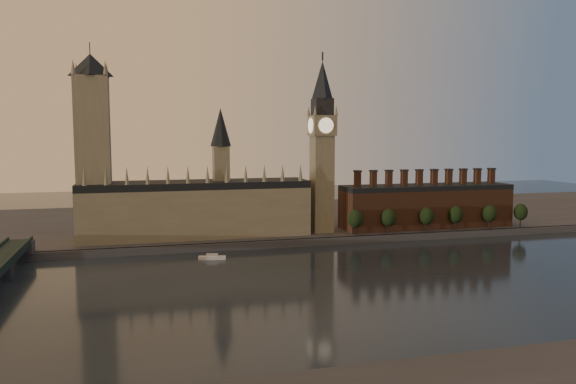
{
  "coord_description": "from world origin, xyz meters",
  "views": [
    {
      "loc": [
        -97.15,
        -209.08,
        62.55
      ],
      "look_at": [
        -25.92,
        55.0,
        34.63
      ],
      "focal_mm": 35.0,
      "sensor_mm": 36.0,
      "label": 1
    }
  ],
  "objects": [
    {
      "name": "embankment_tree_1",
      "position": [
        46.85,
        94.63,
        13.47
      ],
      "size": [
        8.6,
        8.6,
        14.88
      ],
      "color": "black",
      "rests_on": "north_bank"
    },
    {
      "name": "ground",
      "position": [
        0.0,
        0.0,
        0.0
      ],
      "size": [
        900.0,
        900.0,
        0.0
      ],
      "primitive_type": "plane",
      "color": "black",
      "rests_on": "ground"
    },
    {
      "name": "chimney_block",
      "position": [
        80.0,
        110.0,
        17.82
      ],
      "size": [
        110.0,
        25.0,
        37.0
      ],
      "color": "brown",
      "rests_on": "north_bank"
    },
    {
      "name": "north_bank",
      "position": [
        0.0,
        178.04,
        2.0
      ],
      "size": [
        900.0,
        182.0,
        4.0
      ],
      "color": "#434348",
      "rests_on": "ground"
    },
    {
      "name": "embankment_tree_2",
      "position": [
        71.99,
        94.45,
        13.47
      ],
      "size": [
        8.6,
        8.6,
        14.88
      ],
      "color": "black",
      "rests_on": "north_bank"
    },
    {
      "name": "river_boat",
      "position": [
        -61.74,
        69.4,
        1.05
      ],
      "size": [
        14.15,
        6.51,
        2.73
      ],
      "rotation": [
        0.0,
        0.0,
        -0.2
      ],
      "color": "silver",
      "rests_on": "ground"
    },
    {
      "name": "big_ben",
      "position": [
        10.0,
        110.0,
        56.83
      ],
      "size": [
        15.0,
        15.0,
        107.0
      ],
      "color": "gray",
      "rests_on": "north_bank"
    },
    {
      "name": "palace_of_westminster",
      "position": [
        -64.41,
        114.91,
        21.63
      ],
      "size": [
        130.0,
        30.3,
        74.0
      ],
      "color": "gray",
      "rests_on": "north_bank"
    },
    {
      "name": "embankment_tree_4",
      "position": [
        115.72,
        94.36,
        13.47
      ],
      "size": [
        8.6,
        8.6,
        14.88
      ],
      "color": "black",
      "rests_on": "north_bank"
    },
    {
      "name": "embankment_tree_0",
      "position": [
        25.95,
        95.19,
        13.47
      ],
      "size": [
        8.6,
        8.6,
        14.88
      ],
      "color": "black",
      "rests_on": "north_bank"
    },
    {
      "name": "embankment_tree_3",
      "position": [
        92.33,
        95.33,
        13.47
      ],
      "size": [
        8.6,
        8.6,
        14.88
      ],
      "color": "black",
      "rests_on": "north_bank"
    },
    {
      "name": "embankment_tree_5",
      "position": [
        138.86,
        94.77,
        13.47
      ],
      "size": [
        8.6,
        8.6,
        14.88
      ],
      "color": "black",
      "rests_on": "north_bank"
    },
    {
      "name": "victoria_tower",
      "position": [
        -120.0,
        115.0,
        59.09
      ],
      "size": [
        24.0,
        24.0,
        108.0
      ],
      "color": "gray",
      "rests_on": "north_bank"
    }
  ]
}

